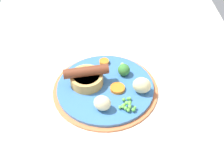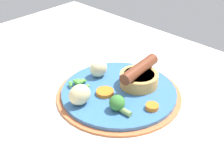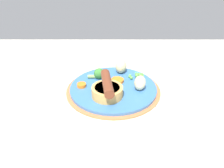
{
  "view_description": "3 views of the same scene",
  "coord_description": "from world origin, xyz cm",
  "px_view_note": "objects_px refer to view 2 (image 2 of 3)",
  "views": [
    {
      "loc": [
        -55.11,
        5.78,
        64.37
      ],
      "look_at": [
        3.13,
        1.43,
        5.94
      ],
      "focal_mm": 50.0,
      "sensor_mm": 36.0,
      "label": 1
    },
    {
      "loc": [
        43.17,
        -40.27,
        44.3
      ],
      "look_at": [
        2.48,
        2.3,
        5.94
      ],
      "focal_mm": 50.0,
      "sensor_mm": 36.0,
      "label": 2
    },
    {
      "loc": [
        4.13,
        67.23,
        43.88
      ],
      "look_at": [
        4.21,
        3.55,
        5.66
      ],
      "focal_mm": 40.0,
      "sensor_mm": 36.0,
      "label": 3
    }
  ],
  "objects_px": {
    "potato_chunk_0": "(98,68)",
    "carrot_slice_0": "(152,107)",
    "sausage_pudding": "(139,76)",
    "dinner_plate": "(119,93)",
    "carrot_slice_2": "(105,92)",
    "broccoli_floret_near": "(118,104)",
    "potato_chunk_1": "(80,95)",
    "pea_pile": "(79,83)"
  },
  "relations": [
    {
      "from": "potato_chunk_1",
      "to": "dinner_plate",
      "type": "bearing_deg",
      "value": 74.9
    },
    {
      "from": "dinner_plate",
      "to": "carrot_slice_2",
      "type": "height_order",
      "value": "carrot_slice_2"
    },
    {
      "from": "potato_chunk_0",
      "to": "carrot_slice_0",
      "type": "height_order",
      "value": "potato_chunk_0"
    },
    {
      "from": "sausage_pudding",
      "to": "pea_pile",
      "type": "xyz_separation_m",
      "value": [
        -0.1,
        -0.1,
        -0.01
      ]
    },
    {
      "from": "broccoli_floret_near",
      "to": "potato_chunk_0",
      "type": "height_order",
      "value": "potato_chunk_0"
    },
    {
      "from": "sausage_pudding",
      "to": "broccoli_floret_near",
      "type": "distance_m",
      "value": 0.11
    },
    {
      "from": "broccoli_floret_near",
      "to": "carrot_slice_0",
      "type": "distance_m",
      "value": 0.07
    },
    {
      "from": "potato_chunk_1",
      "to": "carrot_slice_2",
      "type": "xyz_separation_m",
      "value": [
        0.01,
        0.06,
        -0.02
      ]
    },
    {
      "from": "broccoli_floret_near",
      "to": "dinner_plate",
      "type": "bearing_deg",
      "value": -49.56
    },
    {
      "from": "dinner_plate",
      "to": "pea_pile",
      "type": "xyz_separation_m",
      "value": [
        -0.08,
        -0.05,
        0.02
      ]
    },
    {
      "from": "broccoli_floret_near",
      "to": "carrot_slice_2",
      "type": "distance_m",
      "value": 0.07
    },
    {
      "from": "broccoli_floret_near",
      "to": "potato_chunk_0",
      "type": "relative_size",
      "value": 1.23
    },
    {
      "from": "pea_pile",
      "to": "sausage_pudding",
      "type": "bearing_deg",
      "value": 46.41
    },
    {
      "from": "sausage_pudding",
      "to": "potato_chunk_1",
      "type": "xyz_separation_m",
      "value": [
        -0.04,
        -0.14,
        0.0
      ]
    },
    {
      "from": "broccoli_floret_near",
      "to": "carrot_slice_2",
      "type": "height_order",
      "value": "broccoli_floret_near"
    },
    {
      "from": "potato_chunk_1",
      "to": "carrot_slice_0",
      "type": "bearing_deg",
      "value": 37.09
    },
    {
      "from": "carrot_slice_0",
      "to": "potato_chunk_1",
      "type": "bearing_deg",
      "value": -142.91
    },
    {
      "from": "sausage_pudding",
      "to": "carrot_slice_0",
      "type": "height_order",
      "value": "sausage_pudding"
    },
    {
      "from": "pea_pile",
      "to": "potato_chunk_1",
      "type": "bearing_deg",
      "value": -39.78
    },
    {
      "from": "potato_chunk_1",
      "to": "carrot_slice_2",
      "type": "bearing_deg",
      "value": 79.07
    },
    {
      "from": "potato_chunk_0",
      "to": "carrot_slice_2",
      "type": "distance_m",
      "value": 0.08
    },
    {
      "from": "potato_chunk_0",
      "to": "carrot_slice_2",
      "type": "height_order",
      "value": "potato_chunk_0"
    },
    {
      "from": "dinner_plate",
      "to": "carrot_slice_2",
      "type": "bearing_deg",
      "value": -113.42
    },
    {
      "from": "dinner_plate",
      "to": "potato_chunk_1",
      "type": "relative_size",
      "value": 5.89
    },
    {
      "from": "potato_chunk_0",
      "to": "dinner_plate",
      "type": "bearing_deg",
      "value": -8.53
    },
    {
      "from": "sausage_pudding",
      "to": "potato_chunk_0",
      "type": "height_order",
      "value": "sausage_pudding"
    },
    {
      "from": "dinner_plate",
      "to": "sausage_pudding",
      "type": "bearing_deg",
      "value": 70.53
    },
    {
      "from": "carrot_slice_0",
      "to": "carrot_slice_2",
      "type": "distance_m",
      "value": 0.11
    },
    {
      "from": "sausage_pudding",
      "to": "broccoli_floret_near",
      "type": "bearing_deg",
      "value": 9.19
    },
    {
      "from": "dinner_plate",
      "to": "potato_chunk_0",
      "type": "relative_size",
      "value": 6.52
    },
    {
      "from": "sausage_pudding",
      "to": "potato_chunk_0",
      "type": "relative_size",
      "value": 2.8
    },
    {
      "from": "carrot_slice_2",
      "to": "sausage_pudding",
      "type": "bearing_deg",
      "value": 69.0
    },
    {
      "from": "dinner_plate",
      "to": "broccoli_floret_near",
      "type": "distance_m",
      "value": 0.08
    },
    {
      "from": "carrot_slice_0",
      "to": "broccoli_floret_near",
      "type": "bearing_deg",
      "value": -133.24
    },
    {
      "from": "dinner_plate",
      "to": "broccoli_floret_near",
      "type": "height_order",
      "value": "broccoli_floret_near"
    },
    {
      "from": "pea_pile",
      "to": "broccoli_floret_near",
      "type": "bearing_deg",
      "value": -1.71
    },
    {
      "from": "broccoli_floret_near",
      "to": "potato_chunk_1",
      "type": "distance_m",
      "value": 0.08
    },
    {
      "from": "pea_pile",
      "to": "carrot_slice_0",
      "type": "distance_m",
      "value": 0.18
    },
    {
      "from": "sausage_pudding",
      "to": "potato_chunk_1",
      "type": "bearing_deg",
      "value": -23.42
    },
    {
      "from": "potato_chunk_0",
      "to": "carrot_slice_0",
      "type": "relative_size",
      "value": 1.57
    },
    {
      "from": "dinner_plate",
      "to": "sausage_pudding",
      "type": "height_order",
      "value": "sausage_pudding"
    },
    {
      "from": "pea_pile",
      "to": "carrot_slice_2",
      "type": "distance_m",
      "value": 0.07
    }
  ]
}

